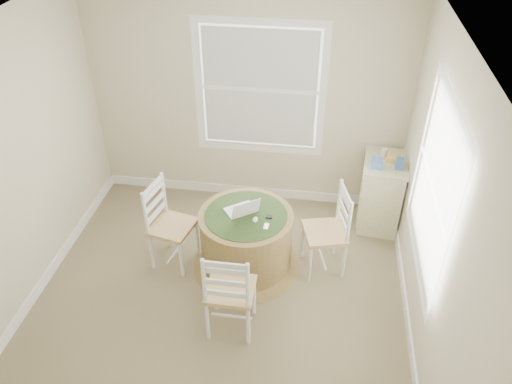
# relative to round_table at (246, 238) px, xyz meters

# --- Properties ---
(room) EXTENTS (3.64, 3.64, 2.64)m
(room) POSITION_rel_round_table_xyz_m (-0.02, -0.36, 0.93)
(room) COLOR #817351
(room) RESTS_ON ground
(round_table) EXTENTS (1.13, 1.13, 0.68)m
(round_table) POSITION_rel_round_table_xyz_m (0.00, 0.00, 0.00)
(round_table) COLOR olive
(round_table) RESTS_ON ground
(chair_left) EXTENTS (0.48, 0.50, 0.95)m
(chair_left) POSITION_rel_round_table_xyz_m (-0.75, -0.04, 0.10)
(chair_left) COLOR white
(chair_left) RESTS_ON ground
(chair_near) EXTENTS (0.42, 0.40, 0.95)m
(chair_near) POSITION_rel_round_table_xyz_m (-0.01, -0.81, 0.10)
(chair_near) COLOR white
(chair_near) RESTS_ON ground
(chair_right) EXTENTS (0.49, 0.51, 0.95)m
(chair_right) POSITION_rel_round_table_xyz_m (0.79, 0.09, 0.10)
(chair_right) COLOR white
(chair_right) RESTS_ON ground
(laptop) EXTENTS (0.39, 0.38, 0.21)m
(laptop) POSITION_rel_round_table_xyz_m (-0.05, 0.04, 0.33)
(laptop) COLOR white
(laptop) RESTS_ON round_table
(mouse) EXTENTS (0.06, 0.09, 0.03)m
(mouse) POSITION_rel_round_table_xyz_m (0.10, -0.06, 0.31)
(mouse) COLOR white
(mouse) RESTS_ON round_table
(phone) EXTENTS (0.05, 0.09, 0.02)m
(phone) POSITION_rel_round_table_xyz_m (0.22, -0.15, 0.30)
(phone) COLOR #B7BABF
(phone) RESTS_ON round_table
(keys) EXTENTS (0.06, 0.05, 0.02)m
(keys) POSITION_rel_round_table_xyz_m (0.23, -0.01, 0.31)
(keys) COLOR black
(keys) RESTS_ON round_table
(corner_chest) EXTENTS (0.53, 0.67, 0.84)m
(corner_chest) POSITION_rel_round_table_xyz_m (1.39, 0.94, 0.05)
(corner_chest) COLOR beige
(corner_chest) RESTS_ON ground
(tissue_box) EXTENTS (0.13, 0.13, 0.10)m
(tissue_box) POSITION_rel_round_table_xyz_m (1.27, 0.80, 0.52)
(tissue_box) COLOR #597ECB
(tissue_box) RESTS_ON corner_chest
(box_yellow) EXTENTS (0.16, 0.11, 0.06)m
(box_yellow) POSITION_rel_round_table_xyz_m (1.48, 0.96, 0.50)
(box_yellow) COLOR #E8AE51
(box_yellow) RESTS_ON corner_chest
(box_blue) EXTENTS (0.09, 0.09, 0.12)m
(box_blue) POSITION_rel_round_table_xyz_m (1.53, 0.81, 0.53)
(box_blue) COLOR #3660A2
(box_blue) RESTS_ON corner_chest
(cup_cream) EXTENTS (0.07, 0.07, 0.09)m
(cup_cream) POSITION_rel_round_table_xyz_m (1.37, 1.08, 0.51)
(cup_cream) COLOR beige
(cup_cream) RESTS_ON corner_chest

